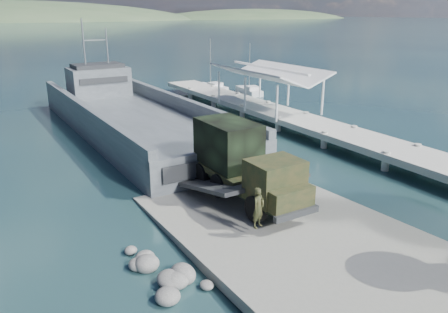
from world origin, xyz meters
The scene contains 10 objects.
ground centered at (0.00, 0.00, 0.00)m, with size 1400.00×1400.00×0.00m, color #1A373F.
boat_ramp centered at (0.00, -1.00, 0.25)m, with size 10.00×18.00×0.50m, color gray.
shoreline_rocks centered at (-6.20, 0.50, 0.00)m, with size 3.20×5.60×0.90m, color #565654, non-canonical shape.
distant_headlands centered at (50.00, 560.00, 0.00)m, with size 1000.00×240.00×48.00m, color #385133, non-canonical shape.
pier centered at (13.00, 18.77, 1.60)m, with size 6.40×44.00×6.10m.
landing_craft centered at (0.05, 22.20, 0.85)m, with size 9.51×35.34×10.45m.
military_truck centered at (0.12, 4.40, 2.46)m, with size 2.91×8.54×3.94m.
soldier centered at (-1.69, 0.20, 1.46)m, with size 0.70×0.46×1.92m, color black.
sailboat_near centered at (19.54, 32.97, 0.36)m, with size 2.52×5.70×6.71m.
sailboat_far centered at (16.40, 37.67, 0.38)m, with size 2.46×5.99×7.08m.
Camera 1 is at (-12.11, -14.53, 10.28)m, focal length 35.00 mm.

